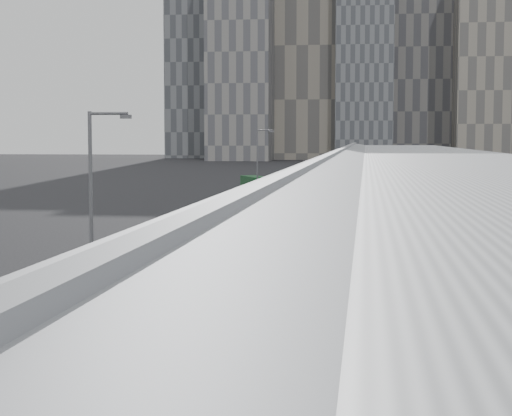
% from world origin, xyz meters
% --- Properties ---
extents(sidewalk, '(10.00, 170.00, 0.12)m').
position_xyz_m(sidewalk, '(9.00, 55.00, 0.06)').
color(sidewalk, gray).
rests_on(sidewalk, ground).
extents(lane_line, '(0.12, 160.00, 0.02)m').
position_xyz_m(lane_line, '(-1.50, 55.00, 0.01)').
color(lane_line, gold).
rests_on(lane_line, ground).
extents(depot, '(12.45, 160.40, 7.20)m').
position_xyz_m(depot, '(12.99, 55.00, 3.51)').
color(depot, gray).
rests_on(depot, ground).
extents(skyline, '(145.00, 64.00, 120.00)m').
position_xyz_m(skyline, '(-2.90, 324.16, 50.85)').
color(skyline, slate).
rests_on(skyline, ground).
extents(bus_2, '(2.92, 13.12, 3.83)m').
position_xyz_m(bus_2, '(1.66, 34.17, 1.62)').
color(bus_2, silver).
rests_on(bus_2, ground).
extents(bus_3, '(2.86, 12.84, 3.74)m').
position_xyz_m(bus_3, '(1.91, 47.49, 1.58)').
color(bus_3, gray).
rests_on(bus_3, ground).
extents(bus_4, '(2.75, 12.32, 3.59)m').
position_xyz_m(bus_4, '(1.95, 60.22, 1.51)').
color(bus_4, '#979AA0').
rests_on(bus_4, ground).
extents(bus_5, '(3.05, 12.16, 3.52)m').
position_xyz_m(bus_5, '(2.78, 75.55, 1.49)').
color(bus_5, black).
rests_on(bus_5, ground).
extents(bus_6, '(2.77, 12.36, 3.61)m').
position_xyz_m(bus_6, '(2.50, 88.76, 1.52)').
color(bus_6, '#BBBABC').
rests_on(bus_6, ground).
extents(bus_7, '(3.86, 12.99, 3.74)m').
position_xyz_m(bus_7, '(2.34, 102.19, 1.58)').
color(bus_7, slate).
rests_on(bus_7, ground).
extents(bus_8, '(3.29, 13.63, 3.95)m').
position_xyz_m(bus_8, '(2.67, 119.96, 1.67)').
color(bus_8, '#BABCC5').
rests_on(bus_8, ground).
extents(bus_9, '(3.58, 12.50, 3.61)m').
position_xyz_m(bus_9, '(2.43, 130.67, 1.52)').
color(bus_9, black).
rests_on(bus_9, ground).
extents(bus_10, '(3.66, 12.54, 3.61)m').
position_xyz_m(bus_10, '(1.96, 146.63, 1.52)').
color(bus_10, silver).
rests_on(bus_10, ground).
extents(tree_1, '(2.94, 2.94, 5.18)m').
position_xyz_m(tree_1, '(5.33, 34.13, 3.70)').
color(tree_1, black).
rests_on(tree_1, ground).
extents(tree_2, '(1.05, 1.05, 3.89)m').
position_xyz_m(tree_2, '(6.27, 59.21, 3.22)').
color(tree_2, black).
rests_on(tree_2, ground).
extents(tree_3, '(1.43, 1.43, 3.61)m').
position_xyz_m(tree_3, '(6.09, 83.23, 2.86)').
color(tree_3, black).
rests_on(tree_3, ground).
extents(tree_4, '(1.13, 1.13, 4.13)m').
position_xyz_m(tree_4, '(6.23, 102.07, 3.44)').
color(tree_4, black).
rests_on(tree_4, ground).
extents(tree_5, '(2.29, 2.29, 4.37)m').
position_xyz_m(tree_5, '(5.66, 131.50, 3.21)').
color(tree_5, black).
rests_on(tree_5, ground).
extents(street_lamp_near, '(2.04, 0.22, 9.14)m').
position_xyz_m(street_lamp_near, '(-3.60, 39.37, 5.26)').
color(street_lamp_near, '#59595E').
rests_on(street_lamp_near, ground).
extents(street_lamp_far, '(2.04, 0.22, 8.93)m').
position_xyz_m(street_lamp_far, '(-3.72, 101.19, 5.15)').
color(street_lamp_far, '#59595E').
rests_on(street_lamp_far, ground).
extents(shipping_container, '(4.72, 7.09, 2.76)m').
position_xyz_m(shipping_container, '(-6.09, 115.58, 1.38)').
color(shipping_container, '#123B1B').
rests_on(shipping_container, ground).
extents(suv, '(2.52, 5.22, 1.43)m').
position_xyz_m(suv, '(-3.63, 123.98, 0.72)').
color(suv, black).
rests_on(suv, ground).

